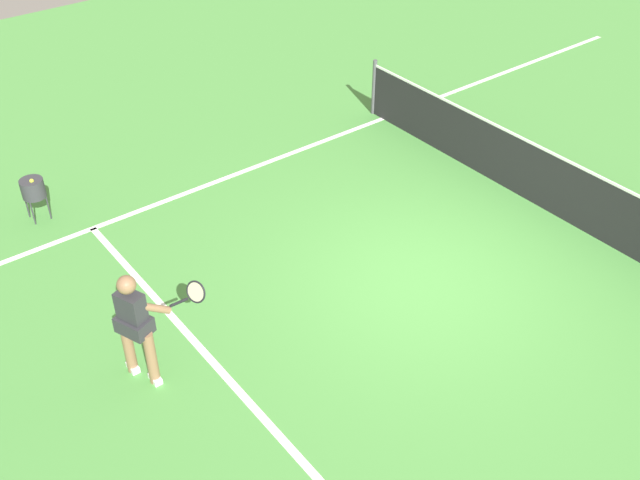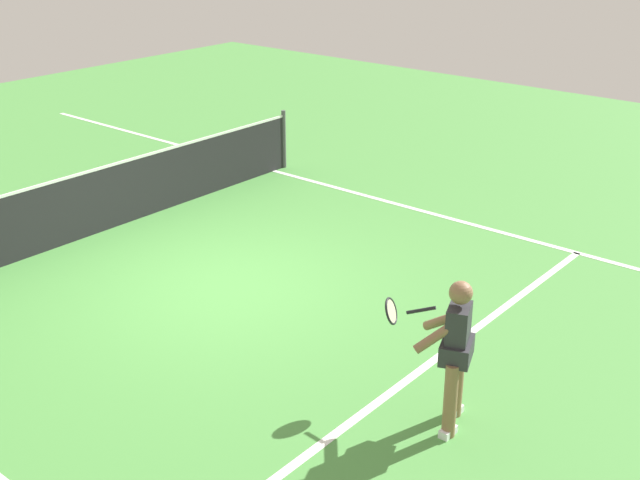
# 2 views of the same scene
# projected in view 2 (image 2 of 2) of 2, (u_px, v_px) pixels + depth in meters

# --- Properties ---
(ground_plane) EXTENTS (27.66, 27.66, 0.00)m
(ground_plane) POSITION_uv_depth(u_px,v_px,m) (223.00, 285.00, 10.87)
(ground_plane) COLOR #4C9342
(service_line_marking) EXTENTS (8.02, 0.10, 0.01)m
(service_line_marking) POSITION_uv_depth(u_px,v_px,m) (426.00, 366.00, 8.99)
(service_line_marking) COLOR white
(service_line_marking) RESTS_ON ground
(sideline_right_marking) EXTENTS (0.10, 19.27, 0.01)m
(sideline_right_marking) POSITION_uv_depth(u_px,v_px,m) (396.00, 204.00, 13.71)
(sideline_right_marking) COLOR white
(sideline_right_marking) RESTS_ON ground
(court_net) EXTENTS (8.70, 0.08, 1.10)m
(court_net) POSITION_uv_depth(u_px,v_px,m) (92.00, 202.00, 12.31)
(court_net) COLOR #4C4C51
(court_net) RESTS_ON ground
(tennis_player) EXTENTS (0.67, 1.10, 1.55)m
(tennis_player) POSITION_uv_depth(u_px,v_px,m) (454.00, 348.00, 7.69)
(tennis_player) COLOR #8C6647
(tennis_player) RESTS_ON ground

